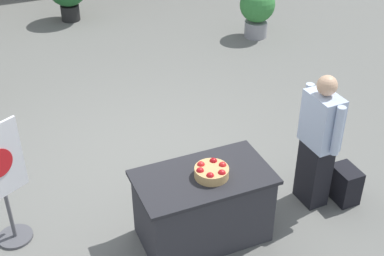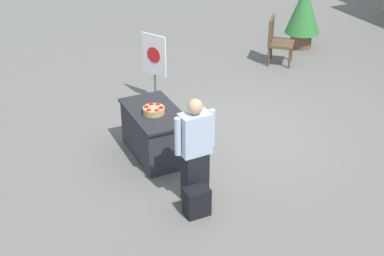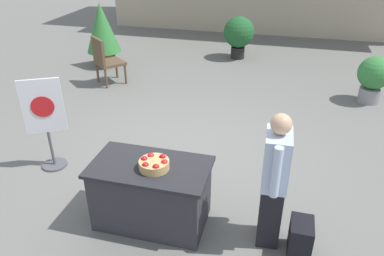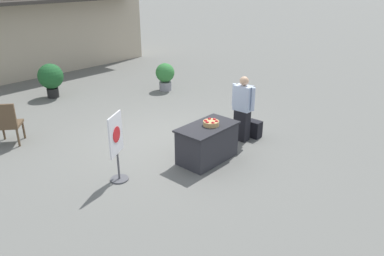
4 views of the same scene
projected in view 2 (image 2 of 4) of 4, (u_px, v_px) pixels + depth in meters
The scene contains 8 objects.
ground_plane at pixel (235, 135), 9.36m from camera, with size 120.00×120.00×0.00m, color slate.
display_table at pixel (155, 133), 8.61m from camera, with size 1.35×0.76×0.79m.
apple_basket at pixel (154, 110), 8.32m from camera, with size 0.34×0.34×0.13m.
person_visitor at pixel (195, 150), 7.35m from camera, with size 0.27×0.61×1.58m.
backpack at pixel (197, 202), 7.31m from camera, with size 0.24×0.34×0.42m.
poster_board at pixel (155, 66), 10.16m from camera, with size 0.50×0.36×1.38m.
patio_chair at pixel (277, 39), 12.01m from camera, with size 0.78×0.78×1.06m.
potted_plant_far_left at pixel (304, 12), 12.77m from camera, with size 0.84×0.84×1.56m.
Camera 2 is at (7.02, -4.19, 4.63)m, focal length 50.00 mm.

